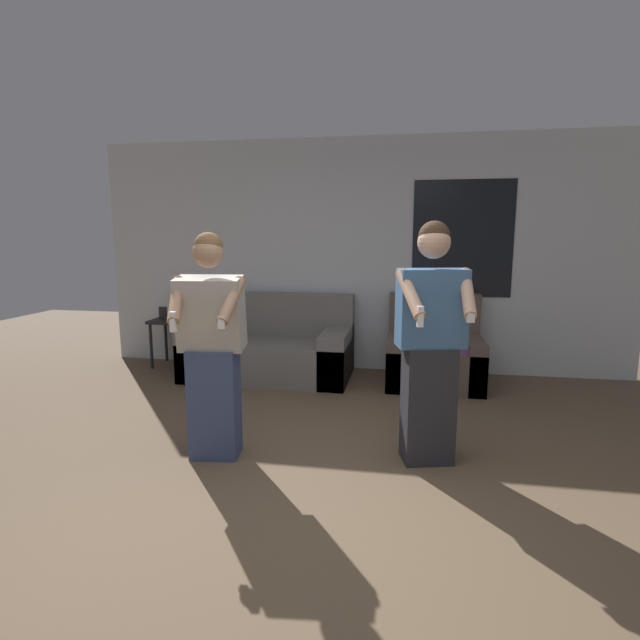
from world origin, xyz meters
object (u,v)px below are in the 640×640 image
armchair (434,356)px  side_table (174,326)px  person_right (430,344)px  couch (270,349)px  person_left (212,348)px

armchair → side_table: (-3.11, 0.20, 0.19)m
side_table → person_right: 3.70m
couch → person_left: bearing=-85.0°
couch → side_table: couch is taller
side_table → person_right: bearing=-36.1°
side_table → person_right: person_right is taller
side_table → person_left: bearing=-58.2°
armchair → side_table: bearing=176.3°
couch → person_left: size_ratio=1.14×
side_table → person_left: person_left is taller
couch → armchair: bearing=0.6°
person_left → person_right: bearing=7.3°
person_left → side_table: bearing=121.8°
person_left → person_right: 1.52m
side_table → couch: bearing=-9.8°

